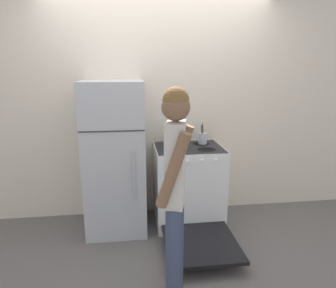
{
  "coord_description": "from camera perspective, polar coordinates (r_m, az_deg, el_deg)",
  "views": [
    {
      "loc": [
        -0.33,
        -3.44,
        1.73
      ],
      "look_at": [
        0.05,
        -0.46,
        0.97
      ],
      "focal_mm": 32.0,
      "sensor_mm": 36.0,
      "label": 1
    }
  ],
  "objects": [
    {
      "name": "person",
      "position": [
        2.12,
        1.39,
        -8.25
      ],
      "size": [
        0.32,
        0.38,
        1.62
      ],
      "rotation": [
        0.0,
        0.0,
        1.3
      ],
      "color": "#38425B",
      "rests_on": "ground_plane"
    },
    {
      "name": "stove_range",
      "position": [
        3.41,
        3.97,
        -8.06
      ],
      "size": [
        0.74,
        1.33,
        0.89
      ],
      "color": "white",
      "rests_on": "ground_plane"
    },
    {
      "name": "utensil_jar",
      "position": [
        3.45,
        6.6,
        1.16
      ],
      "size": [
        0.1,
        0.1,
        0.25
      ],
      "color": "#B7BABF",
      "rests_on": "stove_range"
    },
    {
      "name": "refrigerator",
      "position": [
        3.25,
        -10.06,
        -2.55
      ],
      "size": [
        0.63,
        0.68,
        1.61
      ],
      "color": "#B7BABF",
      "rests_on": "ground_plane"
    },
    {
      "name": "wall_back",
      "position": [
        3.51,
        -1.84,
        6.74
      ],
      "size": [
        10.0,
        0.06,
        2.55
      ],
      "color": "beige",
      "rests_on": "ground_plane"
    },
    {
      "name": "ground_plane",
      "position": [
        3.87,
        -1.64,
        -12.41
      ],
      "size": [
        14.0,
        14.0,
        0.0
      ],
      "primitive_type": "plane",
      "color": "#5B5654"
    },
    {
      "name": "tea_kettle",
      "position": [
        3.38,
        1.02,
        0.95
      ],
      "size": [
        0.2,
        0.16,
        0.22
      ],
      "color": "silver",
      "rests_on": "stove_range"
    },
    {
      "name": "dutch_oven_pot",
      "position": [
        3.14,
        1.44,
        -0.14
      ],
      "size": [
        0.26,
        0.22,
        0.15
      ],
      "color": "#237A42",
      "rests_on": "stove_range"
    }
  ]
}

